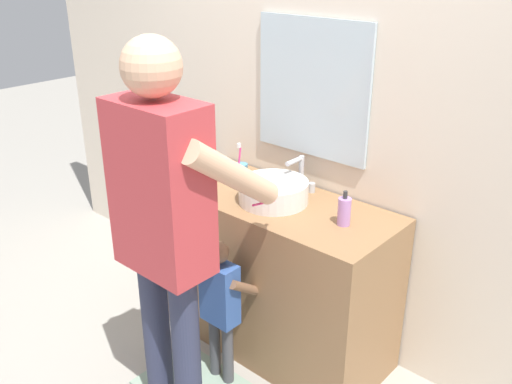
{
  "coord_description": "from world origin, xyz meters",
  "views": [
    {
      "loc": [
        1.62,
        -1.67,
        2.03
      ],
      "look_at": [
        0.0,
        0.15,
        0.96
      ],
      "focal_mm": 39.4,
      "sensor_mm": 36.0,
      "label": 1
    }
  ],
  "objects_px": {
    "soap_bottle": "(344,211)",
    "child_toddler": "(221,301)",
    "adult_parent": "(165,212)",
    "toothbrush_cup": "(241,171)"
  },
  "relations": [
    {
      "from": "adult_parent",
      "to": "child_toddler",
      "type": "bearing_deg",
      "value": 89.09
    },
    {
      "from": "toothbrush_cup",
      "to": "soap_bottle",
      "type": "relative_size",
      "value": 1.25
    },
    {
      "from": "soap_bottle",
      "to": "child_toddler",
      "type": "distance_m",
      "value": 0.73
    },
    {
      "from": "toothbrush_cup",
      "to": "soap_bottle",
      "type": "xyz_separation_m",
      "value": [
        0.71,
        -0.07,
        0.02
      ]
    },
    {
      "from": "soap_bottle",
      "to": "adult_parent",
      "type": "bearing_deg",
      "value": -119.99
    },
    {
      "from": "soap_bottle",
      "to": "child_toddler",
      "type": "height_order",
      "value": "soap_bottle"
    },
    {
      "from": "child_toddler",
      "to": "adult_parent",
      "type": "xyz_separation_m",
      "value": [
        -0.0,
        -0.29,
        0.58
      ]
    },
    {
      "from": "child_toddler",
      "to": "adult_parent",
      "type": "distance_m",
      "value": 0.65
    },
    {
      "from": "toothbrush_cup",
      "to": "adult_parent",
      "type": "height_order",
      "value": "adult_parent"
    },
    {
      "from": "toothbrush_cup",
      "to": "child_toddler",
      "type": "bearing_deg",
      "value": -57.18
    }
  ]
}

